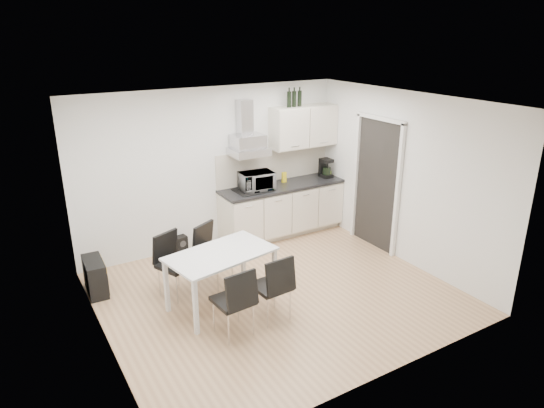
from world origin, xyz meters
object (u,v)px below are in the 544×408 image
(guitar_amp, at_px, (95,276))
(dining_table, at_px, (221,259))
(kitchenette, at_px, (283,189))
(floor_speaker, at_px, (181,244))
(chair_far_left, at_px, (176,266))
(chair_near_left, at_px, (233,301))
(chair_near_right, at_px, (271,287))
(chair_far_right, at_px, (215,255))

(guitar_amp, bearing_deg, dining_table, -38.38)
(kitchenette, xyz_separation_m, dining_table, (-1.95, -1.60, -0.17))
(kitchenette, bearing_deg, floor_speaker, 174.86)
(chair_far_left, distance_m, chair_near_left, 1.22)
(chair_near_right, height_order, floor_speaker, chair_near_right)
(chair_far_right, distance_m, chair_near_right, 1.19)
(kitchenette, bearing_deg, dining_table, -140.54)
(guitar_amp, bearing_deg, chair_far_right, -19.31)
(dining_table, height_order, floor_speaker, dining_table)
(dining_table, relative_size, chair_far_left, 1.66)
(dining_table, relative_size, guitar_amp, 2.48)
(dining_table, height_order, chair_far_right, chair_far_right)
(chair_near_left, relative_size, guitar_amp, 1.49)
(chair_far_right, height_order, floor_speaker, chair_far_right)
(guitar_amp, bearing_deg, kitchenette, 10.01)
(chair_far_left, xyz_separation_m, chair_far_right, (0.58, 0.03, 0.00))
(chair_near_left, bearing_deg, chair_far_right, 70.15)
(dining_table, relative_size, chair_near_left, 1.66)
(floor_speaker, bearing_deg, dining_table, -100.31)
(chair_far_right, bearing_deg, chair_near_left, 47.23)
(kitchenette, height_order, chair_far_left, kitchenette)
(kitchenette, xyz_separation_m, chair_near_left, (-2.11, -2.26, -0.39))
(chair_far_right, xyz_separation_m, chair_near_left, (-0.33, -1.23, 0.00))
(dining_table, xyz_separation_m, chair_far_left, (-0.41, 0.53, -0.22))
(guitar_amp, bearing_deg, chair_near_right, -42.93)
(chair_near_left, height_order, floor_speaker, chair_near_left)
(kitchenette, xyz_separation_m, floor_speaker, (-1.84, 0.17, -0.69))
(chair_far_left, bearing_deg, chair_near_left, 79.03)
(dining_table, bearing_deg, chair_far_left, 116.94)
(chair_near_right, distance_m, floor_speaker, 2.40)
(chair_far_left, distance_m, chair_near_right, 1.39)
(dining_table, height_order, chair_near_left, chair_near_left)
(kitchenette, relative_size, chair_far_left, 2.86)
(kitchenette, relative_size, chair_near_right, 2.86)
(chair_near_right, bearing_deg, guitar_amp, 130.59)
(guitar_amp, height_order, floor_speaker, guitar_amp)
(kitchenette, distance_m, floor_speaker, 1.97)
(chair_far_left, bearing_deg, chair_far_right, 160.49)
(kitchenette, relative_size, floor_speaker, 8.76)
(chair_far_right, height_order, chair_near_left, same)
(dining_table, bearing_deg, floor_speaker, 75.69)
(chair_far_right, distance_m, guitar_amp, 1.65)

